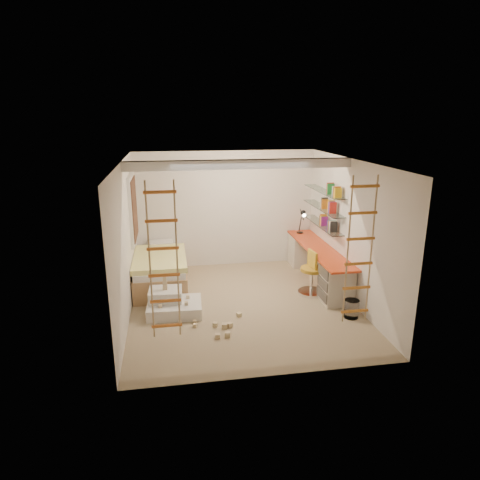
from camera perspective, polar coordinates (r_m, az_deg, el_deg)
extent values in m
plane|color=#9B8864|center=(7.92, 0.36, -8.61)|extent=(4.50, 4.50, 0.00)
cube|color=white|center=(7.52, 0.00, 10.06)|extent=(4.00, 0.18, 0.16)
cube|color=white|center=(8.79, -14.14, 4.08)|extent=(0.06, 1.15, 1.35)
cube|color=#4C2D1E|center=(8.79, -13.88, 4.10)|extent=(0.02, 1.00, 1.20)
cylinder|color=white|center=(7.64, 14.64, -8.86)|extent=(0.25, 0.25, 0.32)
cube|color=#DF431A|center=(8.84, 10.49, -1.13)|extent=(0.55, 2.80, 0.04)
cube|color=beige|center=(9.94, 8.25, -1.31)|extent=(0.52, 0.55, 0.71)
cube|color=beige|center=(8.09, 12.74, -5.77)|extent=(0.52, 0.55, 0.71)
cube|color=#4C4742|center=(7.90, 11.03, -4.22)|extent=(0.02, 0.50, 0.18)
cube|color=#4C4742|center=(7.98, 10.95, -5.70)|extent=(0.02, 0.50, 0.18)
cube|color=#4C4742|center=(8.06, 10.86, -7.15)|extent=(0.02, 0.50, 0.18)
cube|color=white|center=(9.04, 10.89, 2.02)|extent=(0.25, 1.80, 0.01)
cube|color=white|center=(8.96, 11.01, 4.19)|extent=(0.25, 1.80, 0.01)
cube|color=white|center=(8.90, 11.13, 6.39)|extent=(0.25, 1.80, 0.01)
cube|color=#AD7F51|center=(8.88, -10.51, -4.50)|extent=(1.00, 2.00, 0.45)
cube|color=white|center=(8.78, -10.60, -2.77)|extent=(0.95, 1.95, 0.12)
cube|color=yellow|center=(8.60, -10.65, -2.40)|extent=(1.02, 1.60, 0.10)
cube|color=white|center=(9.50, -10.59, -0.51)|extent=(0.55, 0.35, 0.12)
cylinder|color=black|center=(9.86, 7.99, 1.00)|extent=(0.14, 0.14, 0.02)
cylinder|color=black|center=(9.81, 8.03, 2.07)|extent=(0.02, 0.15, 0.36)
cylinder|color=black|center=(9.66, 8.26, 3.37)|extent=(0.02, 0.27, 0.20)
cone|color=black|center=(9.53, 8.49, 3.50)|extent=(0.12, 0.14, 0.15)
cylinder|color=#FFEABF|center=(9.50, 8.56, 3.27)|extent=(0.08, 0.04, 0.08)
cylinder|color=#B98C23|center=(8.31, 9.61, -3.88)|extent=(0.50, 0.50, 0.06)
cube|color=gold|center=(8.27, 9.62, -2.51)|extent=(0.08, 0.34, 0.32)
cylinder|color=silver|center=(8.39, 9.53, -5.31)|extent=(0.06, 0.06, 0.45)
cylinder|color=silver|center=(8.49, 9.45, -6.89)|extent=(0.57, 0.57, 0.05)
cube|color=silver|center=(7.66, -8.70, -8.90)|extent=(0.96, 0.77, 0.21)
cube|color=silver|center=(7.67, -9.91, -7.21)|extent=(0.59, 0.49, 0.21)
cube|color=#CCB284|center=(7.62, -9.96, -6.22)|extent=(0.08, 0.08, 0.08)
cube|color=#CCB284|center=(7.59, -9.99, -5.70)|extent=(0.07, 0.07, 0.07)
cube|color=#CCB284|center=(7.55, -10.03, -5.03)|extent=(0.06, 0.06, 0.12)
cube|color=#CCB284|center=(7.47, -7.18, -8.37)|extent=(0.06, 0.06, 0.06)
cube|color=#CCB284|center=(7.71, -6.97, -7.54)|extent=(0.06, 0.06, 0.06)
cube|color=#CCB284|center=(7.44, -10.59, -8.63)|extent=(0.06, 0.06, 0.06)
cube|color=#CCB284|center=(7.47, -0.13, -9.94)|extent=(0.07, 0.07, 0.07)
cube|color=#CCB284|center=(7.29, -8.02, -10.82)|extent=(0.07, 0.07, 0.07)
cube|color=#CCB284|center=(7.14, -1.40, -11.29)|extent=(0.07, 0.07, 0.07)
cube|color=#CCB284|center=(6.86, -1.67, -12.53)|extent=(0.07, 0.07, 0.07)
cube|color=#CCB284|center=(7.10, -2.08, -11.46)|extent=(0.07, 0.07, 0.07)
cube|color=#CCB284|center=(7.16, -3.32, -11.20)|extent=(0.07, 0.07, 0.07)
cube|color=#CCB284|center=(7.17, -6.02, -11.24)|extent=(0.07, 0.07, 0.07)
cube|color=#CCB284|center=(7.29, -6.07, -10.76)|extent=(0.07, 0.07, 0.07)
cube|color=#CCB284|center=(6.83, -3.00, -12.68)|extent=(0.07, 0.07, 0.07)
cube|color=#262626|center=(9.02, 10.92, 2.74)|extent=(0.14, 0.64, 0.22)
cube|color=white|center=(8.94, 11.05, 4.91)|extent=(0.14, 0.52, 0.22)
cube|color=#1E722D|center=(8.88, 11.17, 7.13)|extent=(0.14, 0.46, 0.22)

